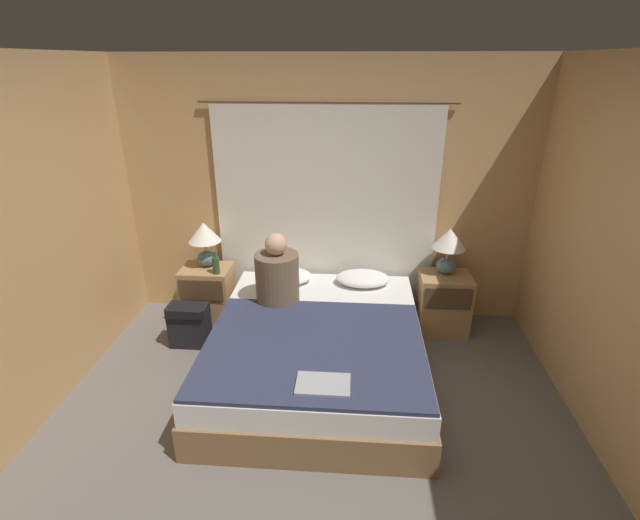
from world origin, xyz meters
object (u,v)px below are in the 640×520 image
object	(u,v)px
pillow_right	(363,278)
laptop_on_bed	(323,384)
bed	(317,351)
lamp_left	(205,238)
lamp_right	(449,245)
backpack_on_floor	(189,323)
nightstand_left	(208,294)
nightstand_right	(443,303)
pillow_left	(285,276)
person_left_in_bed	(277,275)
beer_bottle_on_left_stand	(216,265)

from	to	relation	value
pillow_right	laptop_on_bed	size ratio (longest dim) A/B	1.44
bed	lamp_left	bearing A→B (deg)	143.07
lamp_right	pillow_right	size ratio (longest dim) A/B	0.87
lamp_left	backpack_on_floor	size ratio (longest dim) A/B	1.08
pillow_right	laptop_on_bed	world-z (taller)	pillow_right
bed	lamp_right	bearing A→B (deg)	36.93
nightstand_left	bed	bearing A→B (deg)	-34.79
nightstand_right	pillow_right	bearing A→B (deg)	-179.66
nightstand_right	backpack_on_floor	xyz separation A→B (m)	(-2.35, -0.45, -0.06)
nightstand_right	lamp_left	bearing A→B (deg)	178.37
backpack_on_floor	laptop_on_bed	bearing A→B (deg)	-40.67
pillow_left	person_left_in_bed	xyz separation A→B (m)	(-0.01, -0.40, 0.19)
bed	beer_bottle_on_left_stand	size ratio (longest dim) A/B	9.02
bed	nightstand_right	xyz separation A→B (m)	(1.15, 0.80, 0.06)
pillow_left	pillow_right	distance (m)	0.74
lamp_right	bed	bearing A→B (deg)	-143.07
nightstand_left	person_left_in_bed	size ratio (longest dim) A/B	0.91
person_left_in_bed	laptop_on_bed	xyz separation A→B (m)	(0.48, -1.17, -0.21)
lamp_right	backpack_on_floor	bearing A→B (deg)	-167.64
lamp_left	laptop_on_bed	bearing A→B (deg)	-52.52
bed	laptop_on_bed	bearing A→B (deg)	-82.54
nightstand_left	person_left_in_bed	xyz separation A→B (m)	(0.77, -0.40, 0.43)
pillow_left	person_left_in_bed	bearing A→B (deg)	-91.18
pillow_left	pillow_right	xyz separation A→B (m)	(0.74, 0.00, 0.00)
lamp_left	backpack_on_floor	distance (m)	0.82
bed	lamp_right	size ratio (longest dim) A/B	4.57
laptop_on_bed	nightstand_left	bearing A→B (deg)	128.62
nightstand_left	beer_bottle_on_left_stand	world-z (taller)	beer_bottle_on_left_stand
bed	beer_bottle_on_left_stand	bearing A→B (deg)	145.61
nightstand_left	lamp_right	world-z (taller)	lamp_right
lamp_left	nightstand_left	bearing A→B (deg)	-90.00
bed	nightstand_right	world-z (taller)	nightstand_right
pillow_right	person_left_in_bed	xyz separation A→B (m)	(-0.75, -0.40, 0.19)
bed	lamp_left	xyz separation A→B (m)	(-1.15, 0.87, 0.64)
pillow_right	backpack_on_floor	xyz separation A→B (m)	(-1.57, -0.45, -0.29)
laptop_on_bed	nightstand_right	bearing A→B (deg)	56.16
lamp_right	beer_bottle_on_left_stand	bearing A→B (deg)	-175.37
pillow_left	laptop_on_bed	bearing A→B (deg)	-73.19
backpack_on_floor	nightstand_left	bearing A→B (deg)	83.83
nightstand_left	nightstand_right	bearing A→B (deg)	0.00
pillow_left	backpack_on_floor	size ratio (longest dim) A/B	1.24
bed	laptop_on_bed	world-z (taller)	laptop_on_bed
pillow_left	beer_bottle_on_left_stand	world-z (taller)	beer_bottle_on_left_stand
lamp_left	beer_bottle_on_left_stand	size ratio (longest dim) A/B	1.97
nightstand_right	lamp_right	bearing A→B (deg)	90.00
lamp_left	nightstand_right	bearing A→B (deg)	-1.63
bed	beer_bottle_on_left_stand	distance (m)	1.30
laptop_on_bed	backpack_on_floor	world-z (taller)	laptop_on_bed
lamp_left	beer_bottle_on_left_stand	xyz separation A→B (m)	(0.14, -0.17, -0.20)
nightstand_left	pillow_right	size ratio (longest dim) A/B	1.14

